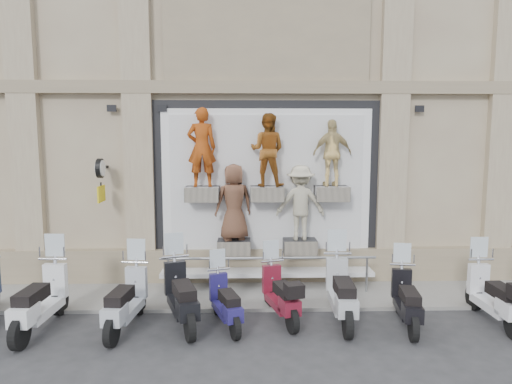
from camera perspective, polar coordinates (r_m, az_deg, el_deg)
ground at (r=9.04m, az=2.22°, el=-17.15°), size 90.00×90.00×0.00m
sidewalk at (r=10.97m, az=1.50°, el=-12.45°), size 16.00×2.20×0.08m
building at (r=15.40m, az=0.60°, el=15.66°), size 14.00×8.60×12.00m
shop_vitrine at (r=11.05m, az=1.56°, el=0.36°), size 5.60×0.86×4.30m
guard_rail at (r=10.74m, az=1.53°, el=-10.49°), size 5.06×0.10×0.93m
clock_sign_bracket at (r=11.24m, az=-18.84°, el=2.08°), size 0.10×0.80×1.02m
scooter_b at (r=9.71m, az=-25.43°, el=-10.65°), size 0.72×2.16×1.74m
scooter_c at (r=9.22m, az=-15.99°, el=-11.50°), size 0.79×2.05×1.63m
scooter_d at (r=9.17m, az=-9.37°, el=-11.14°), size 1.26×2.20×1.71m
scooter_e at (r=9.07m, az=-3.85°, el=-12.30°), size 1.02×1.80×1.40m
scooter_f at (r=9.35m, az=3.07°, el=-11.36°), size 1.00×1.93×1.50m
scooter_g at (r=9.37m, az=10.65°, el=-10.71°), size 0.73×2.16×1.73m
scooter_h at (r=9.51m, az=18.36°, el=-11.38°), size 0.82×1.92×1.51m
scooter_i at (r=10.27m, az=27.66°, el=-10.18°), size 0.61×1.98×1.61m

